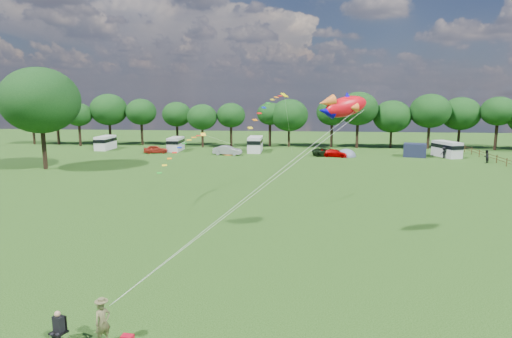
# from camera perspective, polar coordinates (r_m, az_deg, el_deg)

# --- Properties ---
(ground_plane) EXTENTS (180.00, 180.00, 0.00)m
(ground_plane) POSITION_cam_1_polar(r_m,az_deg,el_deg) (27.08, -1.64, -11.32)
(ground_plane) COLOR black
(ground_plane) RESTS_ON ground
(tree_line) EXTENTS (102.98, 10.98, 10.27)m
(tree_line) POSITION_cam_1_polar(r_m,az_deg,el_deg) (80.14, 7.04, 7.39)
(tree_line) COLOR black
(tree_line) RESTS_ON ground
(big_tree) EXTENTS (10.00, 10.00, 13.28)m
(big_tree) POSITION_cam_1_polar(r_m,az_deg,el_deg) (62.56, -26.85, 8.15)
(big_tree) COLOR black
(big_tree) RESTS_ON ground
(fence) EXTENTS (0.12, 33.12, 1.20)m
(fence) POSITION_cam_1_polar(r_m,az_deg,el_deg) (66.79, 30.98, 0.67)
(fence) COLOR #472D19
(fence) RESTS_ON ground
(car_a) EXTENTS (4.32, 2.66, 1.35)m
(car_a) POSITION_cam_1_polar(r_m,az_deg,el_deg) (74.01, -13.24, 2.58)
(car_a) COLOR #AA2A19
(car_a) RESTS_ON ground
(car_b) EXTENTS (4.49, 2.00, 1.54)m
(car_b) POSITION_cam_1_polar(r_m,az_deg,el_deg) (70.05, -3.84, 2.50)
(car_b) COLOR gray
(car_b) RESTS_ON ground
(car_c) EXTENTS (4.32, 2.68, 1.21)m
(car_c) POSITION_cam_1_polar(r_m,az_deg,el_deg) (68.91, 10.48, 2.09)
(car_c) COLOR #AF0000
(car_c) RESTS_ON ground
(car_d) EXTENTS (5.22, 2.53, 1.40)m
(car_d) POSITION_cam_1_polar(r_m,az_deg,el_deg) (69.59, 9.55, 2.28)
(car_d) COLOR black
(car_d) RESTS_ON ground
(campervan_a) EXTENTS (2.16, 4.99, 2.44)m
(campervan_a) POSITION_cam_1_polar(r_m,az_deg,el_deg) (81.47, -19.44, 3.38)
(campervan_a) COLOR silver
(campervan_a) RESTS_ON ground
(campervan_b) EXTENTS (2.14, 4.87, 2.37)m
(campervan_b) POSITION_cam_1_polar(r_m,az_deg,el_deg) (76.49, -10.66, 3.36)
(campervan_b) COLOR #BDBDBF
(campervan_b) RESTS_ON ground
(campervan_c) EXTENTS (2.27, 5.33, 2.61)m
(campervan_c) POSITION_cam_1_polar(r_m,az_deg,el_deg) (73.69, -0.11, 3.39)
(campervan_c) COLOR silver
(campervan_c) RESTS_ON ground
(campervan_d) EXTENTS (3.68, 5.48, 2.48)m
(campervan_d) POSITION_cam_1_polar(r_m,az_deg,el_deg) (74.09, 24.09, 2.50)
(campervan_d) COLOR #B8B8BB
(campervan_d) RESTS_ON ground
(tent_orange) EXTENTS (2.62, 2.87, 2.05)m
(tent_orange) POSITION_cam_1_polar(r_m,az_deg,el_deg) (70.67, -3.53, 1.95)
(tent_orange) COLOR #D55E21
(tent_orange) RESTS_ON ground
(tent_greyblue) EXTENTS (3.21, 3.52, 2.39)m
(tent_greyblue) POSITION_cam_1_polar(r_m,az_deg,el_deg) (69.93, 11.93, 1.67)
(tent_greyblue) COLOR slate
(tent_greyblue) RESTS_ON ground
(awning_navy) EXTENTS (3.98, 3.53, 2.11)m
(awning_navy) POSITION_cam_1_polar(r_m,az_deg,el_deg) (72.49, 20.41, 2.37)
(awning_navy) COLOR #1B2039
(awning_navy) RESTS_ON ground
(kite_flyer) EXTENTS (0.74, 0.76, 1.76)m
(kite_flyer) POSITION_cam_1_polar(r_m,az_deg,el_deg) (19.03, -19.76, -18.69)
(kite_flyer) COLOR brown
(kite_flyer) RESTS_ON ground
(camp_chair) EXTENTS (0.72, 0.74, 1.41)m
(camp_chair) POSITION_cam_1_polar(r_m,az_deg,el_deg) (19.65, -24.79, -18.22)
(camp_chair) COLOR #99999E
(camp_chair) RESTS_ON ground
(fish_kite) EXTENTS (3.61, 2.39, 1.91)m
(fish_kite) POSITION_cam_1_polar(r_m,az_deg,el_deg) (27.76, 11.43, 8.17)
(fish_kite) COLOR red
(fish_kite) RESTS_ON ground
(streamer_kite_b) EXTENTS (4.23, 4.52, 3.77)m
(streamer_kite_b) POSITION_cam_1_polar(r_m,az_deg,el_deg) (45.15, -9.38, 3.03)
(streamer_kite_b) COLOR yellow
(streamer_kite_b) RESTS_ON ground
(streamer_kite_c) EXTENTS (3.09, 4.97, 2.80)m
(streamer_kite_c) POSITION_cam_1_polar(r_m,az_deg,el_deg) (36.03, 2.04, 8.63)
(streamer_kite_c) COLOR #ECDF00
(streamer_kite_c) RESTS_ON ground
(walker_a) EXTENTS (1.07, 1.03, 1.90)m
(walker_a) POSITION_cam_1_polar(r_m,az_deg,el_deg) (70.03, 28.34, 1.47)
(walker_a) COLOR black
(walker_a) RESTS_ON ground
(walker_b) EXTENTS (1.25, 1.11, 1.79)m
(walker_b) POSITION_cam_1_polar(r_m,az_deg,el_deg) (72.39, 23.73, 2.02)
(walker_b) COLOR black
(walker_b) RESTS_ON ground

